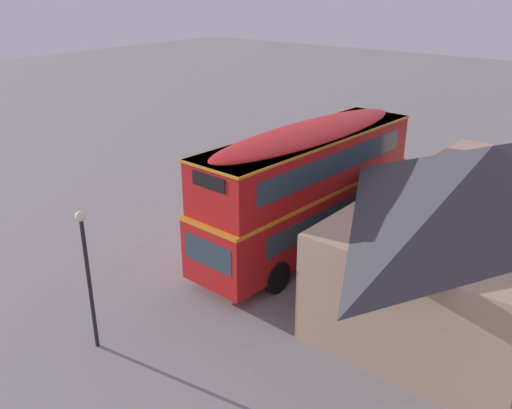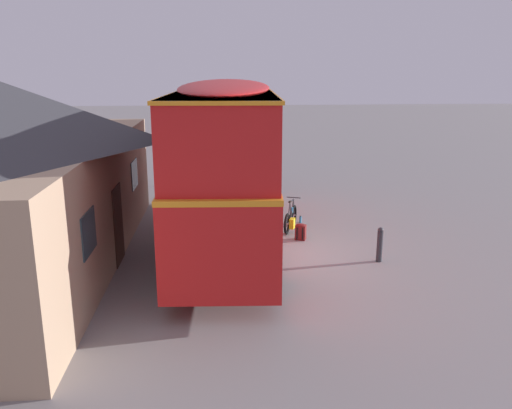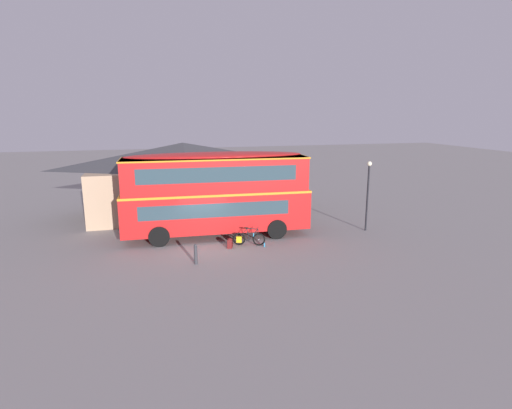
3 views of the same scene
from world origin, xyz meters
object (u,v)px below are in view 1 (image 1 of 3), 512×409
water_bottle_blue_sports (221,246)px  street_lamp (87,265)px  touring_bicycle (243,236)px  backpack_on_ground (256,229)px  double_decker_bus (308,184)px  kerb_bollard (252,199)px

water_bottle_blue_sports → street_lamp: bearing=11.1°
touring_bicycle → backpack_on_ground: size_ratio=3.24×
double_decker_bus → water_bottle_blue_sports: bearing=-50.9°
touring_bicycle → double_decker_bus: bearing=121.4°
backpack_on_ground → water_bottle_blue_sports: bearing=-9.0°
street_lamp → kerb_bollard: bearing=-164.8°
touring_bicycle → street_lamp: 7.89m
water_bottle_blue_sports → kerb_bollard: 4.12m
water_bottle_blue_sports → kerb_bollard: (-3.80, -1.55, 0.39)m
touring_bicycle → kerb_bollard: 3.62m
touring_bicycle → kerb_bollard: (-3.01, -2.00, 0.13)m
street_lamp → double_decker_bus: bearing=172.1°
backpack_on_ground → water_bottle_blue_sports: 1.82m
double_decker_bus → touring_bicycle: double_decker_bus is taller
double_decker_bus → touring_bicycle: 3.33m
water_bottle_blue_sports → street_lamp: (6.72, 1.32, 2.49)m
touring_bicycle → water_bottle_blue_sports: touring_bicycle is taller
street_lamp → kerb_bollard: 11.11m
backpack_on_ground → water_bottle_blue_sports: (1.79, -0.28, -0.15)m
double_decker_bus → touring_bicycle: size_ratio=6.28×
double_decker_bus → backpack_on_ground: size_ratio=20.39×
double_decker_bus → street_lamp: size_ratio=2.52×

